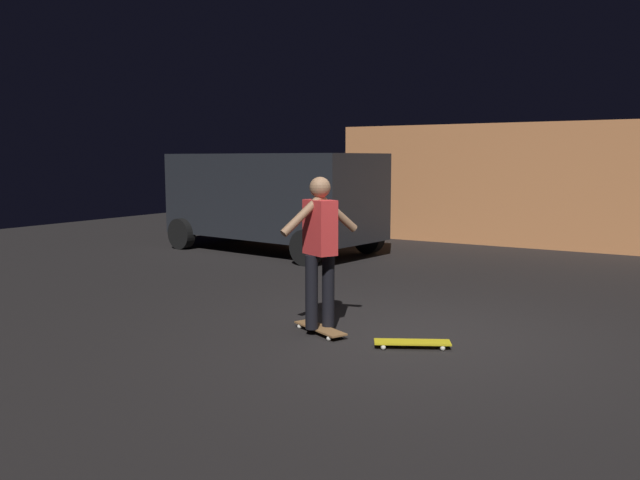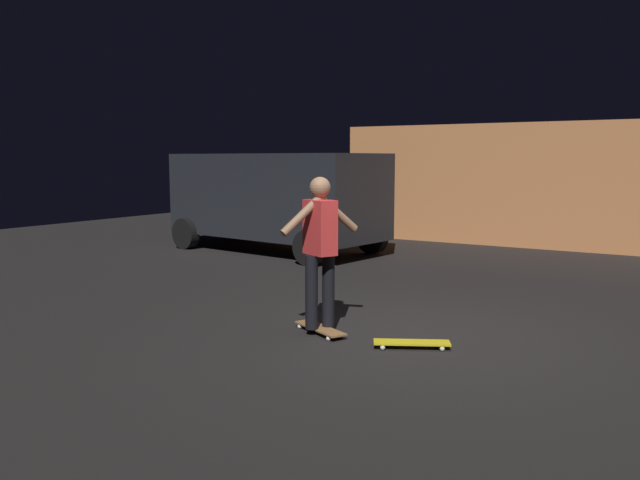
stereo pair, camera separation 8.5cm
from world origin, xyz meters
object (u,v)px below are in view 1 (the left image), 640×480
(skateboard_ridden, at_px, (320,329))
(skater, at_px, (320,241))
(skateboard_spare, at_px, (412,343))
(parked_van, at_px, (272,196))

(skateboard_ridden, xyz_separation_m, skater, (0.00, -0.00, 0.98))
(skater, bearing_deg, skateboard_spare, 0.76)
(skateboard_ridden, bearing_deg, skateboard_spare, 0.76)
(skateboard_spare, relative_size, skater, 0.47)
(skateboard_spare, bearing_deg, skater, -179.24)
(parked_van, height_order, skateboard_spare, parked_van)
(skateboard_ridden, height_order, skateboard_spare, same)
(parked_van, bearing_deg, skateboard_ridden, -50.13)
(skater, bearing_deg, skateboard_ridden, 90.00)
(parked_van, xyz_separation_m, skateboard_spare, (5.30, -5.01, -1.11))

